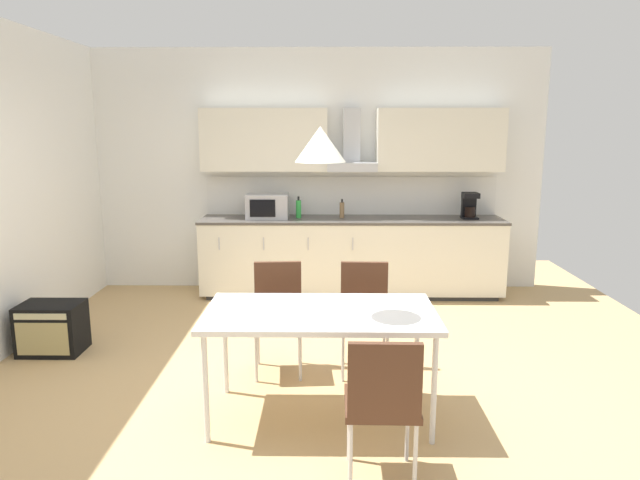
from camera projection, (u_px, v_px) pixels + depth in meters
ground_plane at (283, 390)px, 4.29m from camera, size 7.24×8.55×0.02m
wall_back at (300, 171)px, 6.86m from camera, size 5.79×0.10×2.84m
kitchen_counter at (351, 256)px, 6.68m from camera, size 3.49×0.67×0.90m
backsplash_tile at (351, 196)px, 6.85m from camera, size 3.47×0.02×0.46m
upper_wall_cabinets at (352, 141)px, 6.57m from camera, size 3.47×0.40×0.71m
microwave at (268, 206)px, 6.57m from camera, size 0.48×0.35×0.28m
coffee_maker at (469, 205)px, 6.57m from camera, size 0.18×0.19×0.30m
bottle_green at (299, 209)px, 6.61m from camera, size 0.06×0.06×0.25m
bottle_brown at (342, 210)px, 6.63m from camera, size 0.06×0.06×0.22m
dining_table at (320, 317)px, 3.76m from camera, size 1.52×0.80×0.75m
chair_far_right at (364, 306)px, 4.56m from camera, size 0.41×0.41×0.87m
chair_far_left at (278, 306)px, 4.56m from camera, size 0.43×0.43×0.87m
chair_near_right at (383, 396)px, 3.02m from camera, size 0.41×0.41×0.87m
guitar_amp at (52, 328)px, 4.96m from camera, size 0.52×0.37×0.44m
pendant_lamp at (320, 144)px, 3.54m from camera, size 0.32×0.32×0.22m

